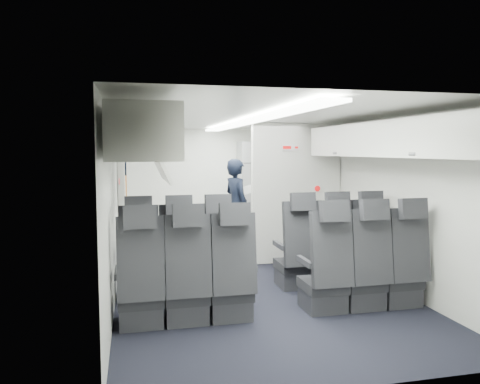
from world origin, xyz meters
name	(u,v)px	position (x,y,z in m)	size (l,w,h in m)	color
cabin_shell	(247,197)	(0.00, 0.00, 1.12)	(3.41, 6.01, 2.16)	black
seat_row_front	(257,259)	(0.00, -0.53, 0.40)	(3.33, 0.56, 1.24)	black
seat_row_mid	(280,278)	(0.00, -1.43, 0.40)	(3.33, 0.56, 1.24)	black
overhead_bin_left_rear	(141,135)	(-1.40, -2.00, 1.86)	(0.53, 1.80, 0.40)	silver
overhead_bin_left_front_open	(135,150)	(-1.44, -0.25, 1.74)	(0.64, 1.70, 0.72)	#9E9E93
overhead_bin_right_rear	(437,137)	(1.40, -2.00, 1.86)	(0.53, 1.80, 0.40)	silver
overhead_bin_right_front	(353,141)	(1.40, -0.25, 1.86)	(0.53, 1.70, 0.40)	silver
bulkhead_partition	(296,193)	(0.98, 0.80, 1.08)	(1.40, 0.15, 2.13)	white
galley_unit	(261,191)	(0.95, 2.72, 0.95)	(0.85, 0.52, 1.90)	#939399
boarding_door	(122,200)	(-1.64, 1.55, 0.95)	(0.12, 1.27, 1.86)	silver
flight_attendant	(236,206)	(0.23, 1.67, 0.80)	(0.58, 0.38, 1.60)	black
carry_on_bag	(141,147)	(-1.38, -0.28, 1.77)	(0.43, 0.30, 0.26)	black
papers	(248,190)	(0.42, 1.62, 1.08)	(0.19, 0.02, 0.14)	white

